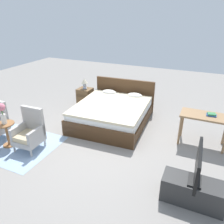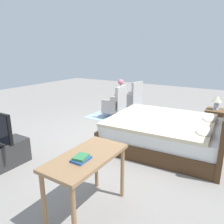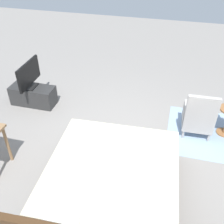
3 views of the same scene
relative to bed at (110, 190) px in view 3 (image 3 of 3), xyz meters
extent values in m
plane|color=gray|center=(0.21, -1.13, -0.30)|extent=(16.00, 16.00, 0.00)
cube|color=#8EA8C6|center=(-1.71, -1.97, -0.29)|extent=(2.10, 1.50, 0.01)
cube|color=#472D19|center=(0.00, -0.05, -0.16)|extent=(1.91, 2.28, 0.28)
cube|color=white|center=(0.00, -0.05, 0.10)|extent=(1.83, 2.19, 0.24)
cube|color=beige|center=(0.01, -0.13, 0.25)|extent=(1.88, 2.02, 0.06)
cube|color=#472D19|center=(0.06, -1.11, -0.10)|extent=(1.83, 0.16, 0.40)
ellipsoid|color=white|center=(0.36, 0.74, 0.29)|extent=(0.45, 0.30, 0.14)
cylinder|color=#ADA8A3|center=(-1.39, -2.21, -0.21)|extent=(0.04, 0.04, 0.16)
cylinder|color=#ADA8A3|center=(-0.93, -2.19, -0.21)|extent=(0.04, 0.04, 0.16)
cylinder|color=#ADA8A3|center=(-1.41, -1.75, -0.21)|extent=(0.04, 0.04, 0.16)
cylinder|color=#ADA8A3|center=(-0.95, -1.73, -0.21)|extent=(0.04, 0.04, 0.16)
cube|color=#ADA8A3|center=(-1.17, -1.97, -0.07)|extent=(0.56, 0.56, 0.12)
cube|color=#C6B289|center=(-1.17, -1.97, 0.04)|extent=(0.51, 0.51, 0.10)
cube|color=#ADA8A3|center=(-1.18, -1.74, 0.31)|extent=(0.54, 0.10, 0.64)
cube|color=#ADA8A3|center=(-1.40, -1.98, 0.12)|extent=(0.09, 0.52, 0.26)
cube|color=#ADA8A3|center=(-0.93, -1.96, 0.12)|extent=(0.09, 0.52, 0.26)
cylinder|color=#936038|center=(-1.71, -2.06, -0.28)|extent=(0.28, 0.28, 0.03)
cube|color=#2D2D2D|center=(2.29, -2.06, -0.09)|extent=(0.96, 0.40, 0.42)
cube|color=black|center=(2.29, -2.06, 0.14)|extent=(0.21, 0.33, 0.03)
cylinder|color=black|center=(2.29, -2.06, 0.18)|extent=(0.04, 0.04, 0.05)
cube|color=black|center=(2.29, -2.06, 0.45)|extent=(0.07, 0.84, 0.49)
cube|color=black|center=(2.32, -2.06, 0.45)|extent=(0.03, 0.78, 0.44)
cylinder|color=#8E6B47|center=(1.84, -0.41, 0.06)|extent=(0.05, 0.05, 0.71)
camera|label=1|loc=(2.20, -4.98, 2.51)|focal=35.00mm
camera|label=2|loc=(4.05, 1.24, 1.60)|focal=35.00mm
camera|label=3|loc=(-0.61, 2.20, 2.97)|focal=42.00mm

